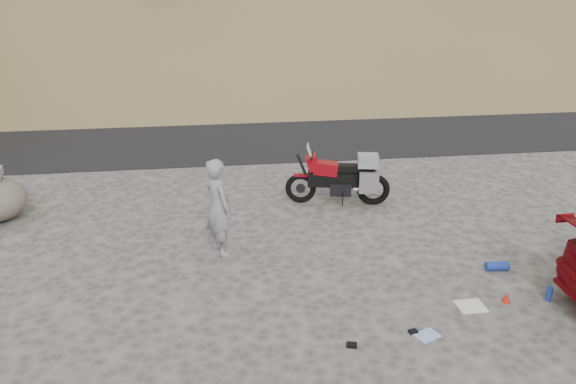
# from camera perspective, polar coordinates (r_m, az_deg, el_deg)

# --- Properties ---
(ground) EXTENTS (140.00, 140.00, 0.00)m
(ground) POSITION_cam_1_polar(r_m,az_deg,el_deg) (9.98, 6.22, -7.31)
(ground) COLOR #474541
(ground) RESTS_ON ground
(road) EXTENTS (120.00, 7.00, 0.05)m
(road) POSITION_cam_1_polar(r_m,az_deg,el_deg) (18.22, -0.37, 6.56)
(road) COLOR black
(road) RESTS_ON ground
(motorcycle) EXTENTS (2.27, 0.90, 1.36)m
(motorcycle) POSITION_cam_1_polar(r_m,az_deg,el_deg) (12.20, 5.56, 1.36)
(motorcycle) COLOR black
(motorcycle) RESTS_ON ground
(man) EXTENTS (0.68, 0.78, 1.80)m
(man) POSITION_cam_1_polar(r_m,az_deg,el_deg) (10.39, -6.86, -6.07)
(man) COLOR gray
(man) RESTS_ON ground
(gear_white_cloth) EXTENTS (0.43, 0.38, 0.01)m
(gear_white_cloth) POSITION_cam_1_polar(r_m,az_deg,el_deg) (9.23, 18.08, -10.97)
(gear_white_cloth) COLOR white
(gear_white_cloth) RESTS_ON ground
(gear_blue_mat) EXTENTS (0.40, 0.19, 0.16)m
(gear_blue_mat) POSITION_cam_1_polar(r_m,az_deg,el_deg) (10.35, 20.49, -7.06)
(gear_blue_mat) COLOR navy
(gear_blue_mat) RESTS_ON ground
(gear_bottle) EXTENTS (0.11, 0.11, 0.25)m
(gear_bottle) POSITION_cam_1_polar(r_m,az_deg,el_deg) (9.76, 25.00, -9.35)
(gear_bottle) COLOR navy
(gear_bottle) RESTS_ON ground
(gear_funnel) EXTENTS (0.13, 0.13, 0.16)m
(gear_funnel) POSITION_cam_1_polar(r_m,az_deg,el_deg) (9.49, 21.31, -9.96)
(gear_funnel) COLOR red
(gear_funnel) RESTS_ON ground
(gear_glove_a) EXTENTS (0.17, 0.13, 0.04)m
(gear_glove_a) POSITION_cam_1_polar(r_m,az_deg,el_deg) (8.04, 6.49, -15.19)
(gear_glove_a) COLOR black
(gear_glove_a) RESTS_ON ground
(gear_glove_b) EXTENTS (0.13, 0.11, 0.04)m
(gear_glove_b) POSITION_cam_1_polar(r_m,az_deg,el_deg) (8.43, 12.59, -13.67)
(gear_glove_b) COLOR black
(gear_glove_b) RESTS_ON ground
(gear_blue_cloth) EXTENTS (0.41, 0.36, 0.01)m
(gear_blue_cloth) POSITION_cam_1_polar(r_m,az_deg,el_deg) (8.43, 13.95, -13.95)
(gear_blue_cloth) COLOR #98B4EC
(gear_blue_cloth) RESTS_ON ground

